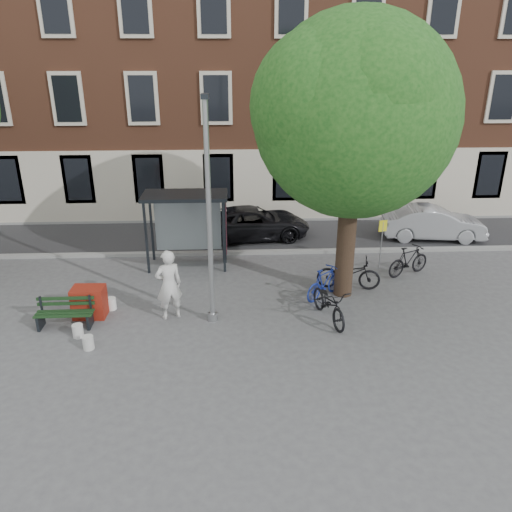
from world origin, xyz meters
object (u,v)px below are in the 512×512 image
Objects in this scene: red_stand at (89,302)px; lamppost at (210,227)px; bench at (65,314)px; bike_a at (349,273)px; bus_shelter at (198,213)px; bike_c at (329,303)px; car_silver at (433,223)px; car_dark at (253,223)px; bike_d at (409,261)px; painter at (169,285)px; notice_sign at (382,235)px; bike_b at (325,283)px.

lamppost is at bearing -6.66° from red_stand.
bike_a is (8.27, 2.03, 0.16)m from bench.
bus_shelter is 1.42× the size of bike_c.
lamppost is 4.70m from bench.
car_silver is (4.40, 4.46, 0.14)m from bike_a.
bike_c is 7.17m from car_dark.
bike_d is (6.50, 2.84, -2.27)m from lamppost.
red_stand is (-2.89, -3.70, -1.47)m from bus_shelter.
bike_c is at bearing 153.99° from painter.
notice_sign is (4.31, -3.29, 0.59)m from car_dark.
bus_shelter is at bearing 159.40° from notice_sign.
bench is (-3.42, -4.24, -1.55)m from bus_shelter.
car_dark is 5.46m from notice_sign.
red_stand is at bearing -128.03° from bus_shelter.
car_dark reaches higher than bike_c.
painter is 7.65m from notice_sign.
bus_shelter is at bearing 75.49° from bike_a.
lamppost is at bearing 132.60° from car_silver.
bench is 1.73× the size of red_stand.
lamppost is at bearing 68.96° from bike_b.
bike_a is at bearing -97.65° from bike_b.
bench is at bearing 134.90° from car_dark.
car_silver is (7.25, -0.44, 0.03)m from car_dark.
lamppost reaches higher than bike_d.
bike_a is (4.25, 1.89, -2.26)m from lamppost.
bike_c is at bearing 106.17° from bike_d.
bike_b is at bearing -35.17° from bus_shelter.
bike_d is 0.38× the size of car_dark.
notice_sign reaches higher than bike_b.
car_dark is (2.01, 2.69, -1.28)m from bus_shelter.
bike_d is at bearing -134.85° from car_dark.
lamppost is 3.96m from bike_c.
lamppost is 7.26m from car_dark.
painter is 1.24× the size of bike_b.
red_stand reaches higher than bench.
lamppost reaches higher than bike_c.
bench is at bearing 165.63° from bike_c.
bike_c is at bearing -172.05° from car_dark.
painter is 1.17× the size of notice_sign.
bike_a reaches higher than bench.
lamppost is at bearing 87.32° from bike_d.
car_dark reaches higher than bike_b.
notice_sign reaches higher than car_silver.
lamppost is 5.17m from bike_a.
lamppost is at bearing 147.67° from painter.
notice_sign is (9.22, 3.09, 0.78)m from red_stand.
bus_shelter reaches higher than bike_b.
lamppost is 4.24m from bus_shelter.
bike_d is 10.29m from red_stand.
bike_d is at bearing 27.99° from bike_c.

